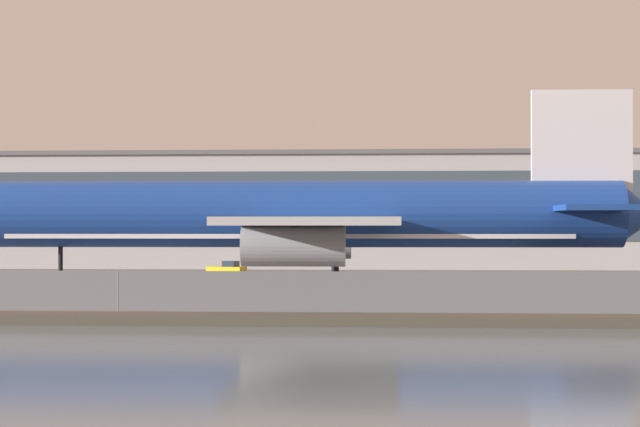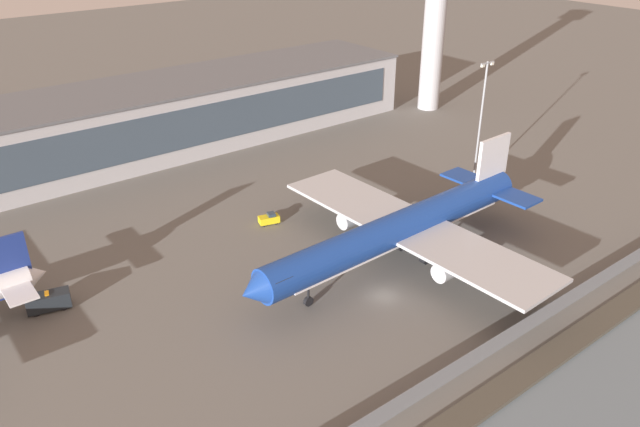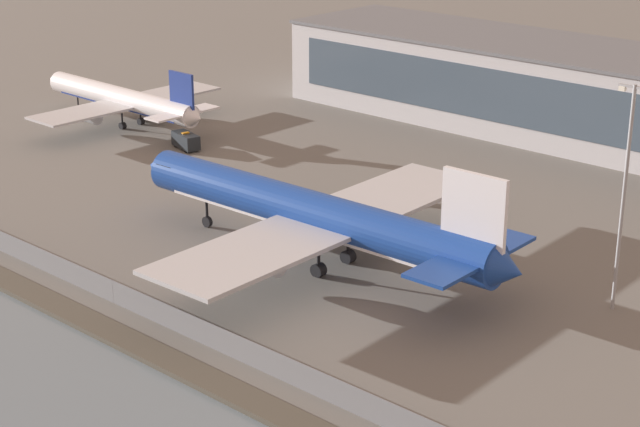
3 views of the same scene
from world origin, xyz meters
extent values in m
plane|color=#66635E|center=(0.00, 0.00, 0.00)|extent=(500.00, 500.00, 0.00)
cube|color=#474238|center=(0.00, -20.50, 0.25)|extent=(320.00, 3.00, 0.50)
cube|color=slate|center=(0.00, -16.00, 1.22)|extent=(280.00, 0.08, 2.44)
cylinder|color=slate|center=(0.00, -16.00, 1.22)|extent=(0.10, 0.10, 2.44)
cylinder|color=#193D93|center=(7.05, 4.86, 5.65)|extent=(45.92, 5.95, 4.61)
cube|color=silver|center=(7.05, 4.86, 4.38)|extent=(39.03, 4.83, 0.83)
cube|color=#B7BABF|center=(9.67, -6.06, 5.08)|extent=(10.72, 22.27, 0.46)
cube|color=#B7BABF|center=(9.02, 15.92, 5.08)|extent=(10.72, 22.27, 0.46)
cylinder|color=#B7BABF|center=(8.24, -4.34, 3.58)|extent=(6.48, 2.72, 2.54)
cylinder|color=#B7BABF|center=(7.70, 14.12, 3.58)|extent=(6.48, 2.72, 2.54)
cube|color=silver|center=(27.20, 5.45, 10.27)|extent=(6.88, 0.75, 7.84)
cube|color=#193D93|center=(27.32, 1.42, 6.00)|extent=(4.82, 8.19, 0.37)
cube|color=#193D93|center=(27.08, 9.48, 6.00)|extent=(4.82, 8.19, 0.37)
cylinder|color=black|center=(-8.97, 4.39, 2.00)|extent=(0.32, 0.32, 2.70)
cylinder|color=black|center=(-8.97, 4.39, 0.65)|extent=(1.31, 0.55, 1.29)
cylinder|color=black|center=(10.33, 2.53, 2.00)|extent=(0.37, 0.37, 2.70)
cylinder|color=black|center=(10.33, 2.53, 0.65)|extent=(1.52, 1.08, 1.49)
cylinder|color=black|center=(10.19, 7.38, 2.00)|extent=(0.37, 0.37, 2.70)
cylinder|color=black|center=(10.19, 7.38, 0.65)|extent=(1.52, 1.08, 1.49)
cube|color=yellow|center=(-0.50, 26.00, 0.75)|extent=(3.51, 2.40, 1.11)
cube|color=#283847|center=(-0.12, 25.89, 1.55)|extent=(1.42, 1.53, 0.50)
cylinder|color=black|center=(0.63, 26.39, 0.35)|extent=(0.73, 0.40, 0.70)
cylinder|color=black|center=(0.27, 25.08, 0.35)|extent=(0.73, 0.40, 0.70)
cylinder|color=black|center=(-1.28, 26.92, 0.35)|extent=(0.73, 0.40, 0.70)
cylinder|color=black|center=(-1.64, 25.61, 0.35)|extent=(0.73, 0.40, 0.70)
cube|color=#B2B2B7|center=(5.59, 67.43, 6.41)|extent=(101.32, 21.87, 12.83)
cube|color=#3D4C5B|center=(5.59, 56.41, 7.06)|extent=(93.21, 0.16, 7.70)
cube|color=#5B5E63|center=(5.59, 67.43, 13.08)|extent=(101.92, 22.47, 0.50)
camera|label=1|loc=(15.58, -81.16, 4.81)|focal=70.00mm
camera|label=2|loc=(-47.92, -47.91, 46.38)|focal=35.00mm
camera|label=3|loc=(79.34, -72.94, 44.25)|focal=60.00mm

